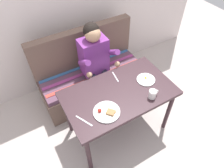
{
  "coord_description": "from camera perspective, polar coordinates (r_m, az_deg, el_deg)",
  "views": [
    {
      "loc": [
        -0.78,
        -1.19,
        2.36
      ],
      "look_at": [
        0.0,
        0.15,
        0.72
      ],
      "focal_mm": 32.31,
      "sensor_mm": 36.0,
      "label": 1
    }
  ],
  "objects": [
    {
      "name": "table",
      "position": [
        2.23,
        1.95,
        -3.69
      ],
      "size": [
        1.2,
        0.7,
        0.73
      ],
      "color": "#342026",
      "rests_on": "ground"
    },
    {
      "name": "plate_eggs",
      "position": [
        2.32,
        9.5,
        1.32
      ],
      "size": [
        0.21,
        0.21,
        0.04
      ],
      "color": "white",
      "rests_on": "table"
    },
    {
      "name": "person",
      "position": [
        2.54,
        -4.44,
        6.82
      ],
      "size": [
        0.45,
        0.61,
        1.21
      ],
      "color": "#773285",
      "rests_on": "ground"
    },
    {
      "name": "plate_breakfast",
      "position": [
        1.99,
        -1.44,
        -7.88
      ],
      "size": [
        0.27,
        0.27,
        0.05
      ],
      "color": "white",
      "rests_on": "table"
    },
    {
      "name": "coffee_mug",
      "position": [
        2.13,
        11.43,
        -2.76
      ],
      "size": [
        0.12,
        0.08,
        0.1
      ],
      "color": "white",
      "rests_on": "table"
    },
    {
      "name": "ground_plane",
      "position": [
        2.76,
        1.61,
        -12.31
      ],
      "size": [
        8.0,
        8.0,
        0.0
      ],
      "primitive_type": "plane",
      "color": "#B8ABA4"
    },
    {
      "name": "couch",
      "position": [
        2.93,
        -6.1,
        2.31
      ],
      "size": [
        1.44,
        0.56,
        1.0
      ],
      "color": "brown",
      "rests_on": "ground"
    },
    {
      "name": "knife",
      "position": [
        1.96,
        -7.92,
        -10.28
      ],
      "size": [
        0.1,
        0.19,
        0.0
      ],
      "primitive_type": "cube",
      "rotation": [
        0.0,
        0.0,
        0.45
      ],
      "color": "silver",
      "rests_on": "table"
    },
    {
      "name": "fork",
      "position": [
        2.32,
        0.96,
        2.06
      ],
      "size": [
        0.04,
        0.17,
        0.0
      ],
      "primitive_type": "cube",
      "rotation": [
        0.0,
        0.0,
        -0.14
      ],
      "color": "silver",
      "rests_on": "table"
    }
  ]
}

